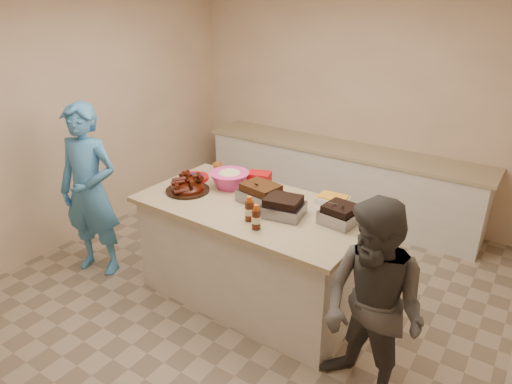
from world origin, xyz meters
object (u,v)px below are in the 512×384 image
Objects in this scene: roasting_pan at (339,223)px; bbq_bottle_b at (256,229)px; coleslaw_bowl at (230,187)px; plastic_cup at (218,172)px; guest_blue at (102,267)px; rib_platter at (188,191)px; mustard_bottle at (254,198)px; island at (253,295)px; bbq_bottle_a at (249,220)px.

bbq_bottle_b reaches higher than roasting_pan.
coleslaw_bowl is 0.41m from plastic_cup.
bbq_bottle_b is at bearing -130.42° from roasting_pan.
bbq_bottle_b is 0.12× the size of guest_blue.
mustard_bottle is at bearing 18.97° from rib_platter.
island is 1.01m from bbq_bottle_a.
plastic_cup is at bearing 153.78° from mustard_bottle.
bbq_bottle_b is 2.11m from guest_blue.
mustard_bottle reaches higher than roasting_pan.
roasting_pan is at bearing -4.67° from coleslaw_bowl.
bbq_bottle_a is 1.74× the size of mustard_bottle.
guest_blue is (-0.87, -0.92, -0.96)m from plastic_cup.
island is at bearing 8.46° from rib_platter.
coleslaw_bowl reaches higher than bbq_bottle_b.
bbq_bottle_b reaches higher than plastic_cup.
roasting_pan is at bearing 42.19° from bbq_bottle_b.
bbq_bottle_a is 2.01m from guest_blue.
roasting_pan is 2.22× the size of mustard_bottle.
bbq_bottle_a reaches higher than roasting_pan.
mustard_bottle is at bearing 125.80° from bbq_bottle_b.
bbq_bottle_a reaches higher than guest_blue.
bbq_bottle_a is at bearing -40.40° from coleslaw_bowl.
mustard_bottle is (0.33, -0.09, 0.00)m from coleslaw_bowl.
roasting_pan is at bearing 9.03° from island.
plastic_cup is at bearing 144.04° from coleslaw_bowl.
guest_blue is (-1.60, -0.48, 0.00)m from island.
rib_platter reaches higher than island.
bbq_bottle_b is 2.01× the size of plastic_cup.
plastic_cup is 1.59m from guest_blue.
rib_platter reaches higher than guest_blue.
rib_platter is 3.35× the size of mustard_bottle.
plastic_cup is (-1.00, 0.79, 0.00)m from bbq_bottle_b.
island is at bearing -165.22° from roasting_pan.
rib_platter is at bearing 164.83° from bbq_bottle_b.
mustard_bottle is 1.18× the size of plastic_cup.
guest_blue is at bearing -158.79° from roasting_pan.
rib_platter is 0.83m from bbq_bottle_a.
plastic_cup is (-0.07, 0.54, 0.00)m from rib_platter.
rib_platter is 1.92× the size of bbq_bottle_a.
coleslaw_bowl is at bearing 139.60° from bbq_bottle_a.
plastic_cup is at bearing 31.22° from guest_blue.
bbq_bottle_a is at bearing -38.77° from plastic_cup.
coleslaw_bowl is 3.59× the size of plastic_cup.
plastic_cup is (-1.50, 0.34, 0.00)m from roasting_pan.
mustard_bottle reaches higher than plastic_cup.
rib_platter is 0.97m from bbq_bottle_b.
coleslaw_bowl is at bearing 140.60° from bbq_bottle_b.
coleslaw_bowl is at bearing -177.28° from roasting_pan.
island is 1.17× the size of guest_blue.
coleslaw_bowl is 1.79× the size of bbq_bottle_b.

